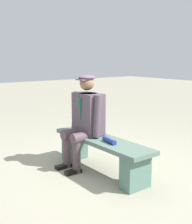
% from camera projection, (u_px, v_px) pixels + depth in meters
% --- Properties ---
extents(ground_plane, '(30.00, 30.00, 0.00)m').
position_uv_depth(ground_plane, '(101.00, 171.00, 4.09)').
color(ground_plane, gray).
extents(bench, '(1.70, 0.43, 0.48)m').
position_uv_depth(bench, '(101.00, 150.00, 4.03)').
color(bench, '#516A5E').
rests_on(bench, ground).
extents(seated_man, '(0.63, 0.61, 1.33)m').
position_uv_depth(seated_man, '(85.00, 117.00, 4.16)').
color(seated_man, '#4F414C').
rests_on(seated_man, ground).
extents(rolled_magazine, '(0.27, 0.10, 0.06)m').
position_uv_depth(rolled_magazine, '(109.00, 140.00, 3.79)').
color(rolled_magazine, navy).
rests_on(rolled_magazine, bench).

